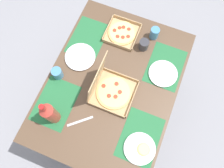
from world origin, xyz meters
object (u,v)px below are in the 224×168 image
soda_bottle (50,113)px  cup_dark (57,73)px  plate_far_left (80,57)px  plate_near_right (140,149)px  cup_clear_right (154,33)px  cup_clear_left (144,45)px  pizza_box_edge_far (122,33)px  pizza_box_center (110,89)px  plate_middle (163,74)px

soda_bottle → cup_dark: soda_bottle is taller
soda_bottle → plate_far_left: bearing=3.0°
soda_bottle → plate_near_right: bearing=-87.9°
plate_far_left → cup_clear_right: (0.39, -0.47, 0.04)m
soda_bottle → cup_clear_left: bearing=-27.6°
pizza_box_edge_far → pizza_box_center: 0.50m
plate_near_right → plate_far_left: 0.81m
soda_bottle → cup_clear_right: bearing=-26.5°
soda_bottle → cup_dark: 0.33m
pizza_box_center → cup_dark: pizza_box_center is taller
pizza_box_edge_far → plate_far_left: pizza_box_edge_far is taller
plate_middle → cup_clear_left: 0.27m
pizza_box_center → plate_near_right: size_ratio=1.52×
pizza_box_center → plate_middle: pizza_box_center is taller
plate_middle → plate_far_left: size_ratio=0.93×
pizza_box_center → cup_dark: size_ratio=3.77×
plate_near_right → soda_bottle: (-0.02, 0.63, 0.12)m
plate_near_right → soda_bottle: 0.65m
plate_far_left → cup_dark: size_ratio=2.71×
soda_bottle → cup_clear_right: 0.99m
soda_bottle → cup_clear_left: soda_bottle is taller
soda_bottle → pizza_box_edge_far: bearing=-13.7°
pizza_box_edge_far → plate_far_left: size_ratio=1.08×
cup_clear_right → cup_dark: 0.81m
pizza_box_center → plate_far_left: 0.37m
plate_middle → plate_near_right: 0.58m
plate_near_right → soda_bottle: bearing=92.1°
plate_near_right → cup_dark: cup_dark is taller
cup_clear_left → pizza_box_center: bearing=166.7°
pizza_box_edge_far → plate_far_left: 0.39m
cup_clear_left → plate_near_right: bearing=-162.3°
soda_bottle → cup_clear_left: size_ratio=3.77×
plate_near_right → cup_clear_left: size_ratio=2.53×
soda_bottle → pizza_box_center: bearing=-42.1°
plate_near_right → plate_far_left: size_ratio=0.92×
cup_clear_left → cup_dark: cup_dark is taller
plate_far_left → cup_clear_right: bearing=-50.2°
plate_far_left → pizza_box_center: bearing=-117.8°
pizza_box_center → plate_middle: size_ratio=1.50×
pizza_box_edge_far → pizza_box_center: (-0.49, -0.10, 0.04)m
plate_near_right → pizza_box_center: bearing=48.3°
pizza_box_edge_far → cup_clear_left: bearing=-105.0°
pizza_box_center → plate_middle: (0.28, -0.32, -0.04)m
cup_clear_left → plate_far_left: bearing=122.2°
cup_clear_right → cup_dark: bearing=136.5°
cup_clear_right → soda_bottle: bearing=153.5°
pizza_box_center → soda_bottle: size_ratio=1.02×
cup_clear_right → plate_middle: bearing=-149.0°
plate_near_right → cup_clear_right: 0.89m
plate_far_left → cup_dark: (-0.20, 0.09, 0.04)m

